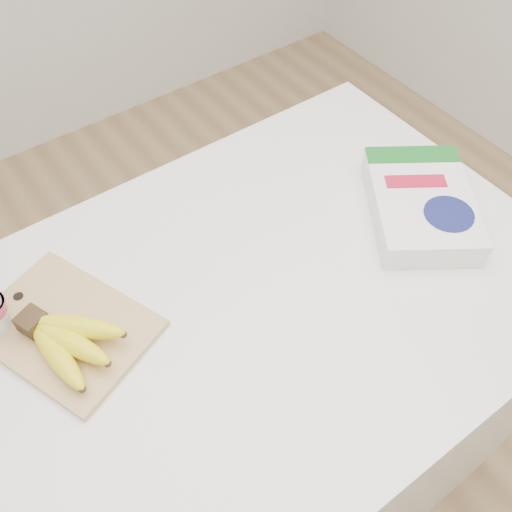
{
  "coord_description": "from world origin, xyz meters",
  "views": [
    {
      "loc": [
        -0.36,
        -0.53,
        1.94
      ],
      "look_at": [
        0.07,
        0.06,
        1.04
      ],
      "focal_mm": 40.0,
      "sensor_mm": 36.0,
      "label": 1
    }
  ],
  "objects": [
    {
      "name": "table",
      "position": [
        0.0,
        0.0,
        0.5
      ],
      "size": [
        1.33,
        0.89,
        1.0
      ],
      "primitive_type": "cube",
      "color": "white",
      "rests_on": "ground"
    },
    {
      "name": "room",
      "position": [
        0.0,
        0.0,
        1.35
      ],
      "size": [
        4.0,
        4.0,
        4.0
      ],
      "color": "tan",
      "rests_on": "ground"
    },
    {
      "name": "cereal_box",
      "position": [
        0.45,
        -0.03,
        1.03
      ],
      "size": [
        0.35,
        0.38,
        0.07
      ],
      "rotation": [
        0.0,
        0.0,
        -0.6
      ],
      "color": "white",
      "rests_on": "table"
    },
    {
      "name": "bananas",
      "position": [
        -0.33,
        0.1,
        1.04
      ],
      "size": [
        0.17,
        0.22,
        0.07
      ],
      "color": "#382816",
      "rests_on": "cutting_board"
    },
    {
      "name": "cutting_board",
      "position": [
        -0.32,
        0.15,
        1.01
      ],
      "size": [
        0.34,
        0.38,
        0.02
      ],
      "primitive_type": "cube",
      "rotation": [
        0.0,
        0.0,
        0.38
      ],
      "color": "tan",
      "rests_on": "table"
    }
  ]
}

